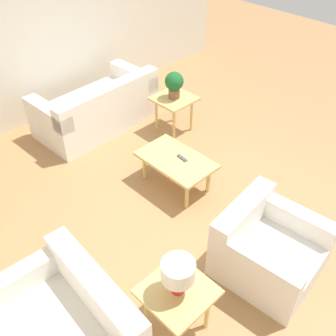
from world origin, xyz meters
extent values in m
plane|color=#A87A4C|center=(0.00, 0.00, 0.00)|extent=(14.00, 14.00, 0.00)
cube|color=silver|center=(3.06, 0.00, 1.35)|extent=(0.12, 7.20, 2.70)
cube|color=white|center=(2.20, -0.15, 0.22)|extent=(0.99, 1.84, 0.44)
cube|color=white|center=(1.84, -0.17, 0.62)|extent=(0.27, 1.81, 0.35)
cube|color=white|center=(2.23, -0.96, 0.56)|extent=(0.93, 0.24, 0.23)
cube|color=white|center=(2.17, 0.65, 0.56)|extent=(0.93, 0.24, 0.23)
cube|color=silver|center=(-1.25, 0.26, 0.19)|extent=(1.00, 0.98, 0.38)
cube|color=silver|center=(-0.89, 0.29, 0.56)|extent=(0.28, 0.92, 0.35)
cube|color=silver|center=(-1.28, 0.63, 0.50)|extent=(0.93, 0.25, 0.23)
cube|color=silver|center=(-1.21, -0.11, 0.50)|extent=(0.93, 0.25, 0.23)
cube|color=silver|center=(-0.54, 1.84, 0.56)|extent=(1.27, 0.27, 0.35)
cube|color=silver|center=(0.03, 2.17, 0.50)|extent=(0.21, 0.93, 0.23)
cube|color=tan|center=(0.35, -0.02, 0.40)|extent=(0.95, 0.59, 0.04)
cylinder|color=tan|center=(-0.03, -0.21, 0.19)|extent=(0.05, 0.05, 0.38)
cylinder|color=tan|center=(0.73, -0.21, 0.19)|extent=(0.05, 0.05, 0.38)
cylinder|color=tan|center=(-0.03, 0.18, 0.19)|extent=(0.05, 0.05, 0.38)
cylinder|color=tan|center=(0.73, 0.18, 0.19)|extent=(0.05, 0.05, 0.38)
cube|color=tan|center=(1.26, -0.90, 0.54)|extent=(0.56, 0.56, 0.04)
cylinder|color=tan|center=(1.08, -1.09, 0.26)|extent=(0.04, 0.04, 0.52)
cylinder|color=tan|center=(1.45, -1.09, 0.26)|extent=(0.04, 0.04, 0.52)
cylinder|color=tan|center=(1.08, -0.72, 0.26)|extent=(0.04, 0.04, 0.52)
cylinder|color=tan|center=(1.45, -0.72, 0.26)|extent=(0.04, 0.04, 0.52)
cube|color=tan|center=(-1.03, 1.36, 0.54)|extent=(0.56, 0.56, 0.04)
cylinder|color=tan|center=(-1.22, 1.18, 0.26)|extent=(0.04, 0.04, 0.52)
cylinder|color=tan|center=(-0.84, 1.18, 0.26)|extent=(0.04, 0.04, 0.52)
cylinder|color=tan|center=(-0.84, 1.55, 0.26)|extent=(0.04, 0.04, 0.52)
cylinder|color=brown|center=(1.26, -0.90, 0.63)|extent=(0.16, 0.16, 0.15)
sphere|color=#195B28|center=(1.26, -0.90, 0.82)|extent=(0.27, 0.27, 0.27)
cylinder|color=red|center=(-1.03, 1.36, 0.65)|extent=(0.10, 0.10, 0.19)
cylinder|color=beige|center=(-1.03, 1.36, 0.83)|extent=(0.28, 0.28, 0.17)
cube|color=#4C4C51|center=(0.30, -0.07, 0.43)|extent=(0.16, 0.06, 0.02)
camera|label=1|loc=(-2.31, 2.73, 3.40)|focal=42.00mm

